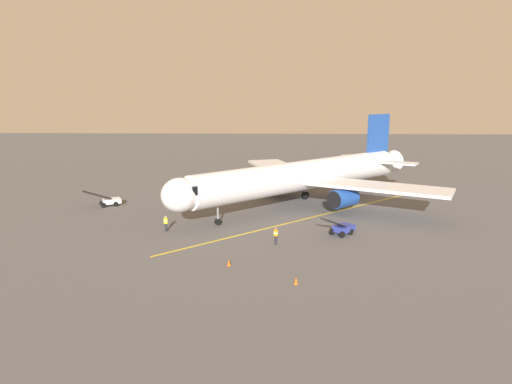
{
  "coord_description": "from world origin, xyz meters",
  "views": [
    {
      "loc": [
        6.06,
        58.46,
        14.15
      ],
      "look_at": [
        7.74,
        7.61,
        3.0
      ],
      "focal_mm": 30.88,
      "sensor_mm": 36.0,
      "label": 1
    }
  ],
  "objects": [
    {
      "name": "safety_cone_nose_right",
      "position": [
        9.52,
        23.35,
        0.28
      ],
      "size": [
        0.32,
        0.32,
        0.55
      ],
      "primitive_type": "cone",
      "color": "#F2590F",
      "rests_on": "ground"
    },
    {
      "name": "ground_crew_wing_walker",
      "position": [
        17.13,
        13.87,
        0.89
      ],
      "size": [
        0.41,
        0.27,
        1.71
      ],
      "color": "#23232D",
      "rests_on": "ground"
    },
    {
      "name": "airplane",
      "position": [
        1.5,
        2.17,
        4.0
      ],
      "size": [
        33.6,
        32.41,
        11.5
      ],
      "color": "white",
      "rests_on": "ground"
    },
    {
      "name": "ground_crew_marshaller",
      "position": [
        5.48,
        17.73,
        0.89
      ],
      "size": [
        0.43,
        0.3,
        1.71
      ],
      "color": "#23232D",
      "rests_on": "ground"
    },
    {
      "name": "ground_plane",
      "position": [
        0.0,
        0.0,
        0.0
      ],
      "size": [
        220.0,
        220.0,
        0.0
      ],
      "primitive_type": "plane",
      "color": "#565659"
    },
    {
      "name": "belt_loader_near_nose",
      "position": [
        27.17,
        3.02,
        0.71
      ],
      "size": [
        4.57,
        3.32,
        2.32
      ],
      "color": "white",
      "rests_on": "ground"
    },
    {
      "name": "belt_loader_portside",
      "position": [
        -1.45,
        14.33,
        0.71
      ],
      "size": [
        4.07,
        4.1,
        2.32
      ],
      "color": "#2D3899",
      "rests_on": "ground"
    },
    {
      "name": "apron_lead_in_line",
      "position": [
        1.71,
        8.35,
        0.01
      ],
      "size": [
        30.31,
        26.47,
        0.01
      ],
      "primitive_type": "cube",
      "rotation": [
        0.0,
        0.0,
        -0.85
      ],
      "color": "yellow",
      "rests_on": "ground"
    },
    {
      "name": "safety_cone_nose_left",
      "position": [
        4.04,
        26.91,
        0.28
      ],
      "size": [
        0.32,
        0.32,
        0.55
      ],
      "primitive_type": "cone",
      "color": "#F2590F",
      "rests_on": "ground"
    }
  ]
}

